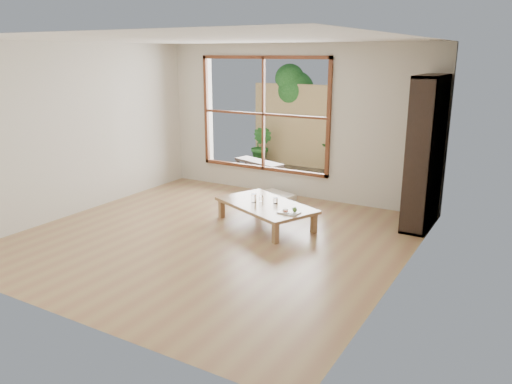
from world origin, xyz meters
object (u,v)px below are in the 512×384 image
bookshelf (425,153)px  food_tray (290,212)px  low_table (266,206)px  garden_bench (259,164)px

bookshelf → food_tray: 2.10m
low_table → garden_bench: bearing=145.7°
food_tray → garden_bench: size_ratio=0.25×
food_tray → low_table: bearing=160.1°
low_table → food_tray: 0.55m
bookshelf → garden_bench: bearing=160.3°
low_table → bookshelf: 2.38m
food_tray → bookshelf: bearing=46.4°
food_tray → garden_bench: food_tray is taller
low_table → bookshelf: size_ratio=0.78×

